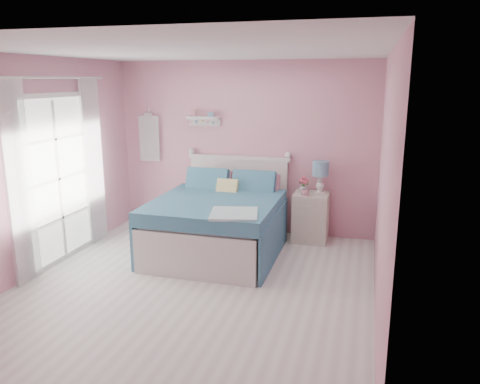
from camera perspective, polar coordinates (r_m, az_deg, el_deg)
The scene contains 13 objects.
floor at distance 5.48m, azimuth -5.75°, elevation -11.57°, with size 4.50×4.50×0.00m, color beige.
room_shell at distance 5.01m, azimuth -6.18°, elevation 5.04°, with size 4.50×4.50×4.50m.
bed at distance 6.43m, azimuth -2.52°, elevation -3.78°, with size 1.61×2.05×1.18m.
nightstand at distance 6.92m, azimuth 8.60°, elevation -3.02°, with size 0.50×0.49×0.72m.
table_lamp at distance 6.79m, azimuth 9.78°, elevation 2.54°, with size 0.23×0.23×0.47m.
vase at distance 6.83m, azimuth 7.76°, elevation 0.48°, with size 0.13×0.13×0.14m, color silver.
teacup at distance 6.67m, azimuth 7.93°, elevation -0.05°, with size 0.11×0.11×0.09m, color #C9879B.
roses at distance 6.80m, azimuth 7.77°, elevation 1.38°, with size 0.14×0.11×0.12m.
wall_shelf at distance 7.25m, azimuth -4.45°, elevation 8.91°, with size 0.50×0.15×0.25m.
hanging_dress at distance 7.64m, azimuth -11.00°, elevation 6.42°, with size 0.34×0.03×0.72m, color white.
french_door at distance 6.41m, azimuth -21.30°, elevation 1.43°, with size 0.04×1.32×2.16m.
curtain_near at distance 5.80m, azimuth -25.33°, elevation 0.90°, with size 0.04×0.40×2.32m, color white.
curtain_far at distance 6.96m, azimuth -17.43°, elevation 3.53°, with size 0.04×0.40×2.32m, color white.
Camera 1 is at (1.84, -4.61, 2.32)m, focal length 35.00 mm.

